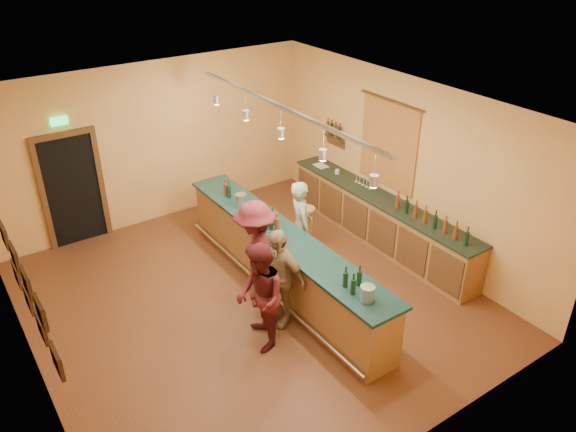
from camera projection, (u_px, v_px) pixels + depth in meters
floor at (251, 299)px, 9.19m from camera, size 7.00×7.00×0.00m
ceiling at (243, 110)px, 7.66m from camera, size 6.50×7.00×0.02m
wall_back at (156, 144)px, 10.96m from camera, size 6.50×0.02×3.20m
wall_front at (418, 344)px, 5.89m from camera, size 6.50×0.02×3.20m
wall_left at (17, 285)px, 6.81m from camera, size 0.02×7.00×3.20m
wall_right at (403, 165)px, 10.04m from camera, size 0.02×7.00×3.20m
doorway at (72, 187)px, 10.32m from camera, size 1.15×0.09×2.48m
tapestry at (388, 145)px, 10.20m from camera, size 0.03×1.40×1.60m
bottle_shelf at (334, 132)px, 11.34m from camera, size 0.17×0.55×0.54m
picture_grid at (29, 291)px, 6.12m from camera, size 0.06×2.20×0.70m
back_counter at (380, 220)px, 10.56m from camera, size 0.60×4.55×1.27m
tasting_bar at (282, 257)px, 9.20m from camera, size 0.73×5.10×1.38m
pendant_track at (281, 117)px, 8.07m from camera, size 0.11×4.60×0.50m
bartender at (301, 225)px, 9.66m from camera, size 0.58×0.70×1.66m
customer_a at (260, 298)px, 7.86m from camera, size 0.87×0.97×1.66m
customer_b at (278, 277)px, 8.32m from camera, size 0.76×1.03×1.63m
customer_c at (256, 254)px, 8.73m from camera, size 1.04×1.32×1.79m
bar_stool at (306, 215)px, 10.60m from camera, size 0.34×0.34×0.69m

